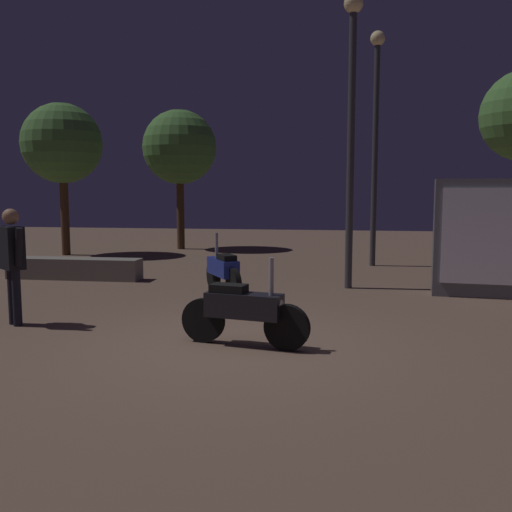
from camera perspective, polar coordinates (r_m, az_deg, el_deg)
ground_plane at (r=7.05m, az=-2.59°, el=-9.10°), size 40.00×40.00×0.00m
motorcycle_black_foreground at (r=6.98m, az=-1.25°, el=-5.54°), size 1.65×0.49×1.11m
motorcycle_blue_parked_left at (r=10.35m, az=-3.33°, el=-1.51°), size 0.95×1.47×1.11m
person_rider_beside at (r=8.67m, az=-23.22°, el=-0.03°), size 0.58×0.47×1.65m
streetlamp_near at (r=11.19m, az=9.56°, el=14.49°), size 0.36×0.36×5.49m
streetlamp_far at (r=14.57m, az=11.91°, el=13.05°), size 0.36×0.36×5.70m
tree_left_bg at (r=18.39m, az=-7.67°, el=10.70°), size 2.32×2.32×4.39m
tree_center_bg at (r=17.47m, az=-18.86°, el=10.56°), size 2.28×2.28×4.35m
kiosk_billboard at (r=10.91m, az=21.55°, el=1.70°), size 1.64×0.70×2.10m
planter_wall_low at (r=12.77m, az=-17.76°, el=-1.21°), size 2.91×0.50×0.45m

